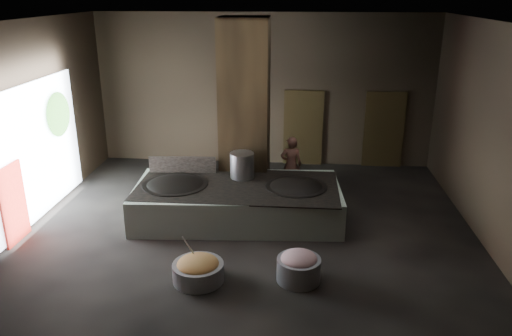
# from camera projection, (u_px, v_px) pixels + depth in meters

# --- Properties ---
(floor) EXTENTS (10.00, 9.00, 0.10)m
(floor) POSITION_uv_depth(u_px,v_px,m) (250.00, 228.00, 11.41)
(floor) COLOR black
(floor) RESTS_ON ground
(ceiling) EXTENTS (10.00, 9.00, 0.10)m
(ceiling) POSITION_uv_depth(u_px,v_px,m) (249.00, 19.00, 9.85)
(ceiling) COLOR black
(ceiling) RESTS_ON back_wall
(back_wall) EXTENTS (10.00, 0.10, 4.50)m
(back_wall) POSITION_uv_depth(u_px,v_px,m) (264.00, 90.00, 14.90)
(back_wall) COLOR black
(back_wall) RESTS_ON ground
(front_wall) EXTENTS (10.00, 0.10, 4.50)m
(front_wall) POSITION_uv_depth(u_px,v_px,m) (215.00, 226.00, 6.36)
(front_wall) COLOR black
(front_wall) RESTS_ON ground
(left_wall) EXTENTS (0.10, 9.00, 4.50)m
(left_wall) POSITION_uv_depth(u_px,v_px,m) (23.00, 126.00, 11.03)
(left_wall) COLOR black
(left_wall) RESTS_ON ground
(right_wall) EXTENTS (0.10, 9.00, 4.50)m
(right_wall) POSITION_uv_depth(u_px,v_px,m) (494.00, 136.00, 10.23)
(right_wall) COLOR black
(right_wall) RESTS_ON ground
(pillar) EXTENTS (1.20, 1.20, 4.50)m
(pillar) POSITION_uv_depth(u_px,v_px,m) (245.00, 110.00, 12.44)
(pillar) COLOR black
(pillar) RESTS_ON ground
(hearth_platform) EXTENTS (4.84, 2.53, 0.82)m
(hearth_platform) POSITION_uv_depth(u_px,v_px,m) (238.00, 202.00, 11.65)
(hearth_platform) COLOR silver
(hearth_platform) RESTS_ON ground
(platform_cap) EXTENTS (4.61, 2.21, 0.03)m
(platform_cap) POSITION_uv_depth(u_px,v_px,m) (237.00, 186.00, 11.51)
(platform_cap) COLOR black
(platform_cap) RESTS_ON hearth_platform
(wok_left) EXTENTS (1.49, 1.49, 0.41)m
(wok_left) POSITION_uv_depth(u_px,v_px,m) (175.00, 187.00, 11.60)
(wok_left) COLOR black
(wok_left) RESTS_ON hearth_platform
(wok_left_rim) EXTENTS (1.52, 1.52, 0.05)m
(wok_left_rim) POSITION_uv_depth(u_px,v_px,m) (175.00, 185.00, 11.58)
(wok_left_rim) COLOR black
(wok_left_rim) RESTS_ON hearth_platform
(wok_right) EXTENTS (1.38, 1.38, 0.39)m
(wok_right) POSITION_uv_depth(u_px,v_px,m) (296.00, 190.00, 11.47)
(wok_right) COLOR black
(wok_right) RESTS_ON hearth_platform
(wok_right_rim) EXTENTS (1.42, 1.42, 0.05)m
(wok_right_rim) POSITION_uv_depth(u_px,v_px,m) (296.00, 187.00, 11.45)
(wok_right_rim) COLOR black
(wok_right_rim) RESTS_ON hearth_platform
(stock_pot) EXTENTS (0.57, 0.57, 0.62)m
(stock_pot) POSITION_uv_depth(u_px,v_px,m) (242.00, 165.00, 11.92)
(stock_pot) COLOR #94969A
(stock_pot) RESTS_ON hearth_platform
(splash_guard) EXTENTS (1.64, 0.16, 0.41)m
(splash_guard) POSITION_uv_depth(u_px,v_px,m) (182.00, 165.00, 12.26)
(splash_guard) COLOR black
(splash_guard) RESTS_ON hearth_platform
(cook) EXTENTS (0.58, 0.39, 1.53)m
(cook) POSITION_uv_depth(u_px,v_px,m) (291.00, 165.00, 13.03)
(cook) COLOR brown
(cook) RESTS_ON ground
(veg_basin) EXTENTS (1.20, 1.20, 0.35)m
(veg_basin) POSITION_uv_depth(u_px,v_px,m) (198.00, 272.00, 9.20)
(veg_basin) COLOR gray
(veg_basin) RESTS_ON ground
(veg_fill) EXTENTS (0.78, 0.78, 0.24)m
(veg_fill) POSITION_uv_depth(u_px,v_px,m) (198.00, 264.00, 9.14)
(veg_fill) COLOR olive
(veg_fill) RESTS_ON veg_basin
(ladle) EXTENTS (0.28, 0.29, 0.67)m
(ladle) POSITION_uv_depth(u_px,v_px,m) (191.00, 250.00, 9.23)
(ladle) COLOR #94969A
(ladle) RESTS_ON veg_basin
(meat_basin) EXTENTS (0.95, 0.95, 0.45)m
(meat_basin) POSITION_uv_depth(u_px,v_px,m) (299.00, 269.00, 9.19)
(meat_basin) COLOR gray
(meat_basin) RESTS_ON ground
(meat_fill) EXTENTS (0.67, 0.67, 0.26)m
(meat_fill) POSITION_uv_depth(u_px,v_px,m) (299.00, 259.00, 9.12)
(meat_fill) COLOR #AC6776
(meat_fill) RESTS_ON meat_basin
(doorway_near) EXTENTS (1.18, 0.08, 2.38)m
(doorway_near) POSITION_uv_depth(u_px,v_px,m) (303.00, 129.00, 15.10)
(doorway_near) COLOR black
(doorway_near) RESTS_ON ground
(doorway_near_glow) EXTENTS (0.89, 0.04, 2.10)m
(doorway_near_glow) POSITION_uv_depth(u_px,v_px,m) (297.00, 130.00, 15.27)
(doorway_near_glow) COLOR #8C6647
(doorway_near_glow) RESTS_ON ground
(doorway_far) EXTENTS (1.18, 0.08, 2.38)m
(doorway_far) POSITION_uv_depth(u_px,v_px,m) (384.00, 131.00, 14.90)
(doorway_far) COLOR black
(doorway_far) RESTS_ON ground
(doorway_far_glow) EXTENTS (0.89, 0.04, 2.10)m
(doorway_far_glow) POSITION_uv_depth(u_px,v_px,m) (374.00, 131.00, 15.08)
(doorway_far_glow) COLOR #8C6647
(doorway_far_glow) RESTS_ON ground
(left_opening) EXTENTS (0.04, 4.20, 3.10)m
(left_opening) POSITION_uv_depth(u_px,v_px,m) (36.00, 151.00, 11.43)
(left_opening) COLOR white
(left_opening) RESTS_ON ground
(pavilion_sliver) EXTENTS (0.05, 0.90, 1.70)m
(pavilion_sliver) POSITION_uv_depth(u_px,v_px,m) (13.00, 204.00, 10.46)
(pavilion_sliver) COLOR maroon
(pavilion_sliver) RESTS_ON ground
(tree_silhouette) EXTENTS (0.28, 1.10, 1.10)m
(tree_silhouette) POSITION_uv_depth(u_px,v_px,m) (58.00, 114.00, 12.25)
(tree_silhouette) COLOR #194714
(tree_silhouette) RESTS_ON left_opening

